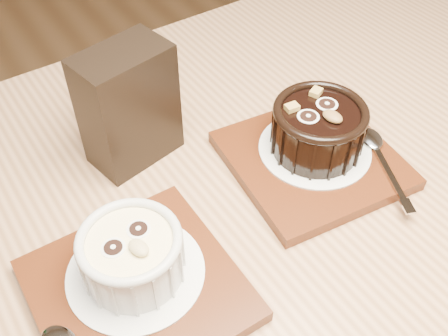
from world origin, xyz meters
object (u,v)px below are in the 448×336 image
object	(u,v)px
tray_left	(137,290)
condiment_stand	(129,107)
ramekin_dark	(318,127)
table	(227,288)
ramekin_white	(132,254)
tray_right	(312,160)

from	to	relation	value
tray_left	condiment_stand	xyz separation A→B (m)	(0.08, 0.18, 0.06)
ramekin_dark	table	bearing A→B (deg)	-172.60
table	ramekin_white	world-z (taller)	ramekin_white
table	ramekin_dark	size ratio (longest dim) A/B	11.61
tray_left	ramekin_white	xyz separation A→B (m)	(0.01, 0.01, 0.04)
tray_right	tray_left	bearing A→B (deg)	-169.10
tray_right	ramekin_dark	bearing A→B (deg)	39.37
ramekin_white	condiment_stand	bearing A→B (deg)	51.02
ramekin_white	condiment_stand	size ratio (longest dim) A/B	0.67
ramekin_dark	ramekin_white	bearing A→B (deg)	179.26
tray_left	table	bearing A→B (deg)	3.64
table	ramekin_dark	distance (m)	0.21
ramekin_white	condiment_stand	world-z (taller)	condiment_stand
ramekin_white	tray_right	bearing A→B (deg)	-5.61
table	ramekin_white	xyz separation A→B (m)	(-0.10, 0.01, 0.14)
tray_left	tray_right	size ratio (longest dim) A/B	1.00
condiment_stand	tray_right	bearing A→B (deg)	-37.90
tray_left	ramekin_dark	world-z (taller)	ramekin_dark
condiment_stand	ramekin_dark	bearing A→B (deg)	-35.12
table	tray_right	distance (m)	0.18
ramekin_white	condiment_stand	distance (m)	0.18
table	tray_left	bearing A→B (deg)	-176.36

